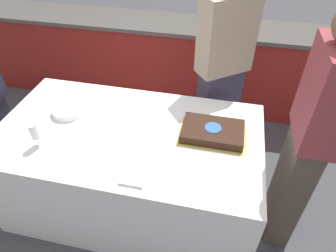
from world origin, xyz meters
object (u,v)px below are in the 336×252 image
wine_glass (34,132)px  person_cutting_cake (222,74)px  plate_stack (68,110)px  cake (213,131)px  person_seated_right (307,143)px

wine_glass → person_cutting_cake: 1.46m
plate_stack → person_cutting_cake: bearing=30.6°
cake → person_seated_right: bearing=-8.9°
person_cutting_cake → person_seated_right: (0.56, -0.73, 0.02)m
plate_stack → wine_glass: (-0.03, -0.36, 0.09)m
plate_stack → wine_glass: size_ratio=1.32×
plate_stack → wine_glass: 0.37m
cake → plate_stack: size_ratio=1.94×
wine_glass → person_seated_right: person_seated_right is taller
plate_stack → person_cutting_cake: (1.06, 0.62, 0.08)m
person_seated_right → cake: bearing=-98.9°
plate_stack → person_seated_right: (1.62, -0.10, 0.10)m
wine_glass → person_cutting_cake: person_cutting_cake is taller
person_cutting_cake → person_seated_right: 0.92m
cake → person_cutting_cake: (0.00, 0.64, 0.08)m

